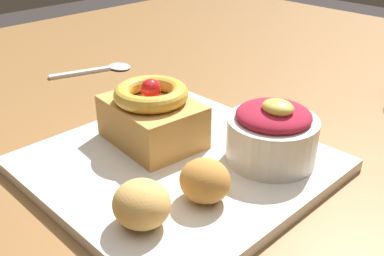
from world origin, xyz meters
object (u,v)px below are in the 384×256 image
Objects in this scene: front_plate at (178,164)px; spoon at (103,69)px; berry_ramekin at (272,133)px; fritter_middle at (205,181)px; cake_slice at (152,115)px; fritter_front at (142,204)px.

spoon is (-0.30, 0.11, -0.00)m from front_plate.
berry_ramekin is 0.09m from fritter_middle.
front_plate reaches higher than spoon.
front_plate is 2.40× the size of cake_slice.
front_plate is at bearing 121.03° from fritter_front.
cake_slice is 0.27m from spoon.
fritter_front is 0.40m from spoon.
berry_ramekin is at bearing -79.42° from spoon.
spoon is (-0.35, 0.20, -0.03)m from fritter_front.
front_plate is at bearing -134.60° from berry_ramekin.
cake_slice is at bearing 136.31° from fritter_front.
spoon is (-0.25, 0.11, -0.04)m from cake_slice.
cake_slice reaches higher than fritter_front.
berry_ramekin is at bearing 90.17° from fritter_middle.
spoon is (-0.36, 0.14, -0.03)m from fritter_middle.
fritter_middle is (0.11, -0.04, -0.01)m from cake_slice.
spoon is at bearing 158.43° from fritter_middle.
front_plate is 2.13× the size of spoon.
front_plate is 5.50× the size of fritter_front.
cake_slice reaches higher than spoon.
berry_ramekin is at bearing 85.61° from fritter_front.
front_plate is at bearing -92.84° from spoon.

